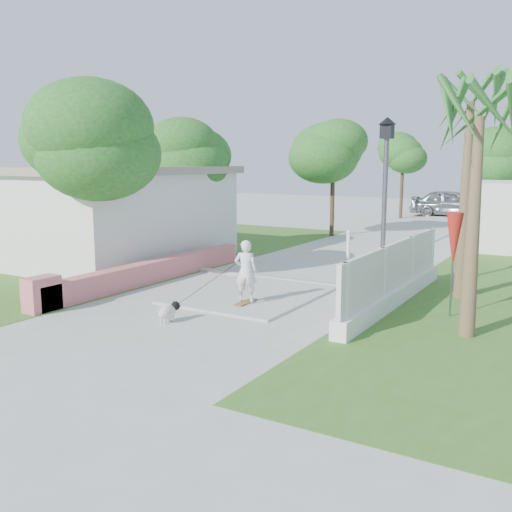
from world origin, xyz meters
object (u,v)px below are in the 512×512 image
Objects in this scene: parked_car at (452,203)px; patio_umbrella at (454,241)px; dog at (168,311)px; street_lamp at (385,201)px; skateboarder at (220,279)px; bollard at (348,245)px.

patio_umbrella is at bearing -171.33° from parked_car.
parked_car is (-0.08, 27.48, 0.61)m from dog.
skateboarder is (-2.79, -3.08, -1.70)m from street_lamp.
bollard is 7.59m from skateboarder.
patio_umbrella is (4.60, -5.50, 1.10)m from bollard.
parked_car reaches higher than skateboarder.
bollard is 7.25m from patio_umbrella.
street_lamp is 2.27m from patio_umbrella.
dog is 0.13× the size of parked_car.
parked_car reaches higher than dog.
patio_umbrella reaches higher than bollard.
skateboarder is at bearing -90.68° from bollard.
bollard is at bearing 129.91° from patio_umbrella.
bollard is 9.04m from dog.
skateboarder reaches higher than dog.
dog is at bearing -124.83° from street_lamp.
parked_car reaches higher than bollard.
bollard is 0.48× the size of skateboarder.
dog is (-5.05, -3.52, -1.44)m from patio_umbrella.
parked_car is at bearing -111.99° from skateboarder.
patio_umbrella is 0.46× the size of parked_car.
patio_umbrella reaches higher than dog.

